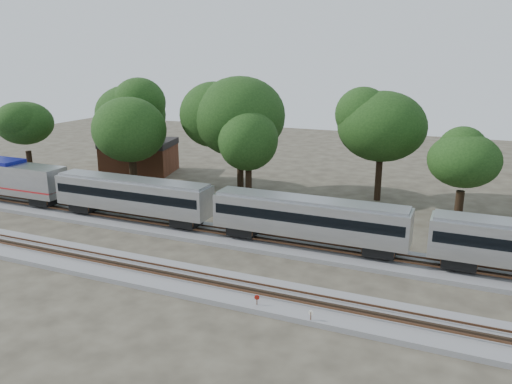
# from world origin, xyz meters

# --- Properties ---
(ground) EXTENTS (160.00, 160.00, 0.00)m
(ground) POSITION_xyz_m (0.00, 0.00, 0.00)
(ground) COLOR #383328
(ground) RESTS_ON ground
(track_far) EXTENTS (160.00, 5.00, 0.73)m
(track_far) POSITION_xyz_m (0.00, 6.00, 0.21)
(track_far) COLOR slate
(track_far) RESTS_ON ground
(track_near) EXTENTS (160.00, 5.00, 0.73)m
(track_near) POSITION_xyz_m (0.00, -4.00, 0.21)
(track_near) COLOR slate
(track_near) RESTS_ON ground
(train) EXTENTS (110.70, 3.16, 4.66)m
(train) POSITION_xyz_m (15.88, 6.00, 3.24)
(train) COLOR silver
(train) RESTS_ON ground
(switch_stand_red) EXTENTS (0.36, 0.14, 1.14)m
(switch_stand_red) POSITION_xyz_m (6.28, -5.84, 0.73)
(switch_stand_red) COLOR #512D19
(switch_stand_red) RESTS_ON ground
(switch_stand_white) EXTENTS (0.35, 0.07, 1.11)m
(switch_stand_white) POSITION_xyz_m (10.31, -6.35, 0.71)
(switch_stand_white) COLOR #512D19
(switch_stand_white) RESTS_ON ground
(switch_lever) EXTENTS (0.54, 0.36, 0.30)m
(switch_lever) POSITION_xyz_m (6.26, -5.17, 0.15)
(switch_lever) COLOR #512D19
(switch_lever) RESTS_ON ground
(brick_building) EXTENTS (11.61, 9.39, 4.90)m
(brick_building) POSITION_xyz_m (-26.68, 26.28, 2.47)
(brick_building) COLOR brown
(brick_building) RESTS_ON ground
(tree_0) EXTENTS (8.37, 8.37, 11.80)m
(tree_0) POSITION_xyz_m (-36.65, 14.96, 8.21)
(tree_0) COLOR black
(tree_0) RESTS_ON ground
(tree_1) EXTENTS (9.46, 9.46, 13.33)m
(tree_1) POSITION_xyz_m (-24.02, 21.27, 9.29)
(tree_1) COLOR black
(tree_1) RESTS_ON ground
(tree_2) EXTENTS (8.62, 8.62, 12.15)m
(tree_2) POSITION_xyz_m (-18.87, 14.08, 8.46)
(tree_2) COLOR black
(tree_2) RESTS_ON ground
(tree_3) EXTENTS (9.96, 9.96, 14.05)m
(tree_3) POSITION_xyz_m (-7.50, 21.08, 9.79)
(tree_3) COLOR black
(tree_3) RESTS_ON ground
(tree_4) EXTENTS (7.75, 7.75, 10.92)m
(tree_4) POSITION_xyz_m (-4.67, 17.32, 7.60)
(tree_4) COLOR black
(tree_4) RESTS_ON ground
(tree_5) EXTENTS (9.15, 9.15, 12.89)m
(tree_5) POSITION_xyz_m (9.06, 25.06, 8.98)
(tree_5) COLOR black
(tree_5) RESTS_ON ground
(tree_6) EXTENTS (7.00, 7.00, 9.87)m
(tree_6) POSITION_xyz_m (18.38, 18.81, 6.86)
(tree_6) COLOR black
(tree_6) RESTS_ON ground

